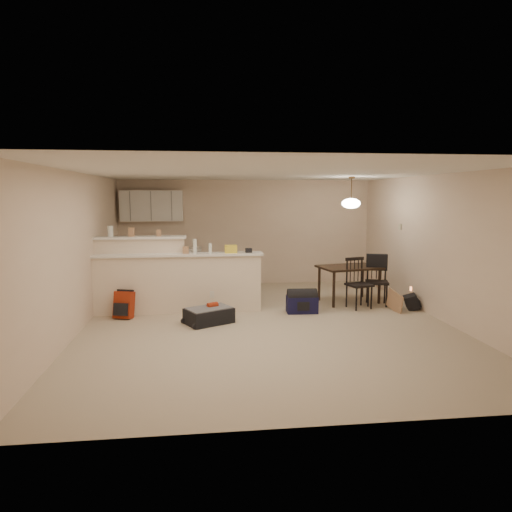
{
  "coord_description": "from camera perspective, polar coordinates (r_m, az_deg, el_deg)",
  "views": [
    {
      "loc": [
        -1.06,
        -7.4,
        2.14
      ],
      "look_at": [
        -0.1,
        0.7,
        1.05
      ],
      "focal_mm": 32.0,
      "sensor_mm": 36.0,
      "label": 1
    }
  ],
  "objects": [
    {
      "name": "room",
      "position": [
        7.53,
        1.38,
        0.82
      ],
      "size": [
        7.0,
        7.02,
        2.5
      ],
      "color": "tan",
      "rests_on": "ground"
    },
    {
      "name": "black_daypack",
      "position": [
        9.14,
        18.86,
        -5.48
      ],
      "size": [
        0.29,
        0.35,
        0.27
      ],
      "primitive_type": "cube",
      "rotation": [
        0.0,
        0.0,
        1.28
      ],
      "color": "black",
      "rests_on": "ground"
    },
    {
      "name": "kitchen_counter",
      "position": [
        10.77,
        -11.69,
        -1.59
      ],
      "size": [
        1.8,
        0.6,
        0.9
      ],
      "primitive_type": "cube",
      "color": "white",
      "rests_on": "ground"
    },
    {
      "name": "pendant_lamp",
      "position": [
        9.21,
        11.8,
        6.51
      ],
      "size": [
        0.36,
        0.36,
        0.62
      ],
      "color": "brown",
      "rests_on": "room"
    },
    {
      "name": "thermostat",
      "position": [
        9.85,
        17.55,
        3.53
      ],
      "size": [
        0.02,
        0.12,
        0.12
      ],
      "primitive_type": "cube",
      "color": "beige",
      "rests_on": "room"
    },
    {
      "name": "small_box",
      "position": [
        8.59,
        -12.06,
        2.83
      ],
      "size": [
        0.08,
        0.06,
        0.12
      ],
      "primitive_type": "cube",
      "color": "#AB7E58",
      "rests_on": "breakfast_bar"
    },
    {
      "name": "navy_duffel",
      "position": [
        8.45,
        5.77,
        -6.04
      ],
      "size": [
        0.57,
        0.33,
        0.31
      ],
      "primitive_type": "cube",
      "rotation": [
        0.0,
        0.0,
        -0.05
      ],
      "color": "#121239",
      "rests_on": "ground"
    },
    {
      "name": "bottle_b",
      "position": [
        8.36,
        -5.75,
        0.98
      ],
      "size": [
        0.06,
        0.06,
        0.18
      ],
      "primitive_type": "cylinder",
      "color": "silver",
      "rests_on": "breakfast_bar"
    },
    {
      "name": "dining_chair_near",
      "position": [
        8.88,
        12.78,
        -3.35
      ],
      "size": [
        0.52,
        0.5,
        0.96
      ],
      "primitive_type": null,
      "rotation": [
        0.0,
        0.0,
        0.29
      ],
      "color": "black",
      "rests_on": "ground"
    },
    {
      "name": "red_backpack",
      "position": [
        8.35,
        -16.17,
        -5.89
      ],
      "size": [
        0.36,
        0.28,
        0.47
      ],
      "primitive_type": "cube",
      "rotation": [
        0.0,
        0.0,
        -0.29
      ],
      "color": "#9C2911",
      "rests_on": "ground"
    },
    {
      "name": "upper_cabinets",
      "position": [
        10.79,
        -12.9,
        6.14
      ],
      "size": [
        1.4,
        0.34,
        0.7
      ],
      "primitive_type": "cube",
      "color": "white",
      "rests_on": "room"
    },
    {
      "name": "suitcase",
      "position": [
        7.78,
        -5.9,
        -7.44
      ],
      "size": [
        0.89,
        0.78,
        0.25
      ],
      "primitive_type": "cube",
      "rotation": [
        0.0,
        0.0,
        0.49
      ],
      "color": "black",
      "rests_on": "ground"
    },
    {
      "name": "jar",
      "position": [
        8.71,
        -17.74,
        2.97
      ],
      "size": [
        0.1,
        0.1,
        0.2
      ],
      "primitive_type": "cylinder",
      "color": "silver",
      "rests_on": "breakfast_bar"
    },
    {
      "name": "bottle_a",
      "position": [
        8.35,
        -7.67,
        1.22
      ],
      "size": [
        0.07,
        0.07,
        0.26
      ],
      "primitive_type": "cylinder",
      "color": "silver",
      "rests_on": "breakfast_bar"
    },
    {
      "name": "dining_chair_far",
      "position": [
        9.22,
        14.9,
        -3.01
      ],
      "size": [
        0.52,
        0.5,
        0.97
      ],
      "primitive_type": null,
      "rotation": [
        0.0,
        0.0,
        -0.28
      ],
      "color": "black",
      "rests_on": "ground"
    },
    {
      "name": "extra_item_x",
      "position": [
        8.37,
        -8.78,
        0.75
      ],
      "size": [
        0.11,
        0.1,
        0.13
      ],
      "primitive_type": "cube",
      "color": "#AB7E58",
      "rests_on": "breakfast_bar"
    },
    {
      "name": "breakfast_bar",
      "position": [
        8.55,
        -11.34,
        -2.86
      ],
      "size": [
        3.08,
        0.58,
        1.39
      ],
      "color": "beige",
      "rests_on": "ground"
    },
    {
      "name": "cereal_box",
      "position": [
        8.64,
        -15.31,
        2.89
      ],
      "size": [
        0.1,
        0.07,
        0.16
      ],
      "primitive_type": "cube",
      "color": "#AB7E58",
      "rests_on": "breakfast_bar"
    },
    {
      "name": "dining_table",
      "position": [
        9.32,
        11.57,
        -1.8
      ],
      "size": [
        1.3,
        1.0,
        0.73
      ],
      "rotation": [
        0.0,
        0.0,
        0.21
      ],
      "color": "black",
      "rests_on": "ground"
    },
    {
      "name": "pouch",
      "position": [
        8.41,
        -0.93,
        0.71
      ],
      "size": [
        0.12,
        0.1,
        0.08
      ],
      "primitive_type": "cube",
      "color": "#AB7E58",
      "rests_on": "breakfast_bar"
    },
    {
      "name": "bag_lump",
      "position": [
        8.38,
        -3.17,
        0.88
      ],
      "size": [
        0.22,
        0.18,
        0.14
      ],
      "primitive_type": "cube",
      "color": "#AB7E58",
      "rests_on": "breakfast_bar"
    },
    {
      "name": "cardboard_sheet",
      "position": [
        8.88,
        16.95,
        -5.46
      ],
      "size": [
        0.1,
        0.48,
        0.37
      ],
      "primitive_type": "cube",
      "rotation": [
        0.0,
        0.0,
        1.72
      ],
      "color": "#AB7E58",
      "rests_on": "ground"
    }
  ]
}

